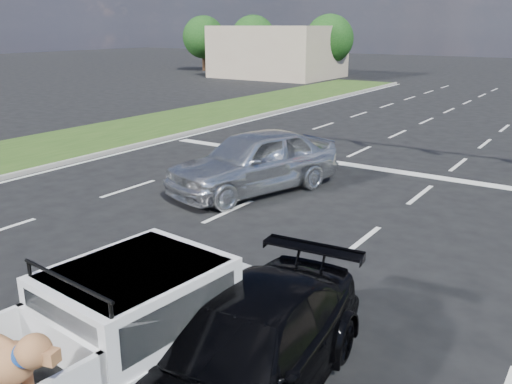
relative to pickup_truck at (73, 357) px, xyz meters
The scene contains 11 objects.
ground 3.27m from the pickup_truck, 113.01° to the left, with size 160.00×160.00×0.00m, color black.
road_markings 9.58m from the pickup_truck, 97.42° to the left, with size 17.75×60.00×0.01m.
grass_median_left 15.56m from the pickup_truck, 145.03° to the left, with size 5.00×60.00×0.10m, color #244415.
curb_left 13.62m from the pickup_truck, 139.11° to the left, with size 0.15×60.00×0.14m, color gray.
building_left 44.34m from the pickup_truck, 118.62° to the left, with size 10.00×8.00×4.40m, color tan.
tree_far_a 51.52m from the pickup_truck, 127.36° to the left, with size 4.20×4.20×5.40m.
tree_far_b 48.12m from the pickup_truck, 121.67° to the left, with size 4.20×4.20×5.40m.
tree_far_c 44.45m from the pickup_truck, 112.85° to the left, with size 4.20×4.20×5.40m.
pickup_truck is the anchor object (origin of this frame).
silver_sedan 9.36m from the pickup_truck, 111.53° to the left, with size 2.02×5.03×1.71m, color silver.
black_coupe 1.95m from the pickup_truck, 45.48° to the left, with size 1.83×4.49×1.30m, color black.
Camera 1 is at (5.82, -6.11, 4.38)m, focal length 38.00 mm.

